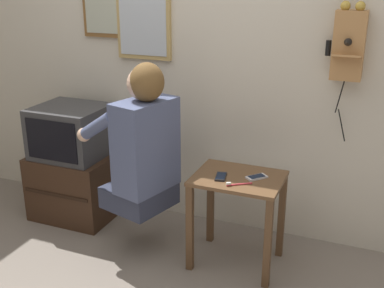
# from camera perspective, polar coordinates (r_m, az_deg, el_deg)

# --- Properties ---
(wall_back) EXTENTS (6.80, 0.05, 2.55)m
(wall_back) POSITION_cam_1_polar(r_m,az_deg,el_deg) (3.26, 1.60, 11.64)
(wall_back) COLOR beige
(wall_back) RESTS_ON ground_plane
(side_table) EXTENTS (0.53, 0.41, 0.59)m
(side_table) POSITION_cam_1_polar(r_m,az_deg,el_deg) (2.94, 5.43, -6.32)
(side_table) COLOR brown
(side_table) RESTS_ON ground_plane
(person) EXTENTS (0.60, 0.53, 0.93)m
(person) POSITION_cam_1_polar(r_m,az_deg,el_deg) (2.94, -5.87, 0.04)
(person) COLOR #2D3347
(person) RESTS_ON ground_plane
(tv_stand) EXTENTS (0.58, 0.45, 0.48)m
(tv_stand) POSITION_cam_1_polar(r_m,az_deg,el_deg) (3.68, -13.72, -4.82)
(tv_stand) COLOR #382316
(tv_stand) RESTS_ON ground_plane
(television) EXTENTS (0.49, 0.45, 0.36)m
(television) POSITION_cam_1_polar(r_m,az_deg,el_deg) (3.54, -14.15, 1.47)
(television) COLOR #38383A
(television) RESTS_ON tv_stand
(wall_phone_antique) EXTENTS (0.22, 0.18, 0.82)m
(wall_phone_antique) POSITION_cam_1_polar(r_m,az_deg,el_deg) (2.98, 18.08, 11.18)
(wall_phone_antique) COLOR #AD7A47
(framed_picture) EXTENTS (0.34, 0.03, 0.41)m
(framed_picture) POSITION_cam_1_polar(r_m,az_deg,el_deg) (3.54, -10.37, 15.63)
(framed_picture) COLOR brown
(wall_mirror) EXTENTS (0.40, 0.03, 0.58)m
(wall_mirror) POSITION_cam_1_polar(r_m,az_deg,el_deg) (3.38, -5.79, 14.84)
(wall_mirror) COLOR tan
(cell_phone_held) EXTENTS (0.08, 0.13, 0.01)m
(cell_phone_held) POSITION_cam_1_polar(r_m,az_deg,el_deg) (2.86, 3.45, -3.87)
(cell_phone_held) COLOR black
(cell_phone_held) RESTS_ON side_table
(cell_phone_spare) EXTENTS (0.13, 0.13, 0.01)m
(cell_phone_spare) POSITION_cam_1_polar(r_m,az_deg,el_deg) (2.87, 7.66, -3.91)
(cell_phone_spare) COLOR silver
(cell_phone_spare) RESTS_ON side_table
(toothbrush) EXTENTS (0.13, 0.09, 0.02)m
(toothbrush) POSITION_cam_1_polar(r_m,az_deg,el_deg) (2.76, 5.37, -4.75)
(toothbrush) COLOR #D83F4C
(toothbrush) RESTS_ON side_table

